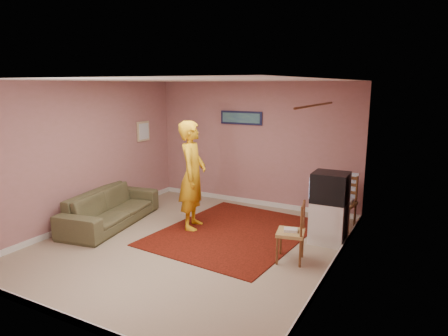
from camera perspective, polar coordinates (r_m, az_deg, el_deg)
The scene contains 26 objects.
ground at distance 6.63m, azimuth -4.76°, elevation -10.67°, with size 5.00×5.00×0.00m, color gray.
wall_back at distance 8.42m, azimuth 4.37°, elevation 3.37°, with size 4.50×0.02×2.60m, color #9F686D.
wall_front at distance 4.44m, azimuth -22.92°, elevation -5.27°, with size 4.50×0.02×2.60m, color #9F686D.
wall_left at distance 7.70m, azimuth -19.14°, elevation 1.95°, with size 0.02×5.00×2.60m, color #9F686D.
wall_right at distance 5.39m, azimuth 15.53°, elevation -1.85°, with size 0.02×5.00×2.60m, color #9F686D.
ceiling at distance 6.13m, azimuth -5.18°, elevation 12.40°, with size 4.50×5.00×0.02m, color white.
baseboard_back at distance 8.69m, azimuth 4.21°, elevation -4.82°, with size 4.50×0.02×0.10m, color silver.
baseboard_front at distance 4.94m, azimuth -21.60°, elevation -19.25°, with size 4.50×0.02×0.10m, color silver.
baseboard_left at distance 7.99m, azimuth -18.49°, elevation -6.92°, with size 0.02×5.00×0.10m, color silver.
baseboard_right at distance 5.81m, azimuth 14.74°, elevation -13.92°, with size 0.02×5.00×0.10m, color silver.
window at distance 4.50m, azimuth 12.99°, elevation -2.41°, with size 0.01×1.10×1.50m, color black.
curtain_sheer at distance 4.42m, azimuth 12.18°, elevation -5.33°, with size 0.01×0.75×2.10m, color white.
curtain_floral at distance 5.08m, azimuth 14.23°, elevation -3.20°, with size 0.01×0.35×2.10m, color silver.
curtain_rod at distance 4.39m, azimuth 12.96°, elevation 8.73°, with size 0.02×0.02×1.40m, color brown.
picture_back at distance 8.46m, azimuth 2.46°, elevation 7.18°, with size 0.95×0.04×0.28m.
picture_left at distance 8.79m, azimuth -11.45°, elevation 5.17°, with size 0.04×0.38×0.42m.
area_rug at distance 7.06m, azimuth 1.42°, elevation -9.15°, with size 2.28×2.85×0.02m, color black.
tv_cabinet at distance 6.75m, azimuth 14.71°, elevation -7.48°, with size 0.54×0.49×0.69m, color silver.
crt_tv at distance 6.59m, azimuth 14.92°, elevation -2.67°, with size 0.57×0.51×0.48m.
chair_a at distance 7.38m, azimuth 16.59°, elevation -4.02°, with size 0.48×0.46×0.52m.
dvd_player at distance 7.40m, azimuth 16.56°, elevation -4.50°, with size 0.35×0.25×0.06m, color #B9B9BE.
blue_throw at distance 7.52m, azimuth 16.97°, elevation -2.29°, with size 0.43×0.05×0.46m, color #97C1F7.
chair_b at distance 5.88m, azimuth 9.53°, elevation -8.09°, with size 0.46×0.47×0.49m.
game_console at distance 5.91m, azimuth 9.50°, elevation -8.72°, with size 0.19×0.14×0.04m, color silver.
sofa at distance 7.66m, azimuth -15.88°, elevation -5.48°, with size 2.15×0.84×0.63m, color #4A4A2D.
person at distance 7.05m, azimuth -4.53°, elevation -1.07°, with size 0.70×0.46×1.93m, color gold.
Camera 1 is at (3.36, -5.13, 2.53)m, focal length 32.00 mm.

